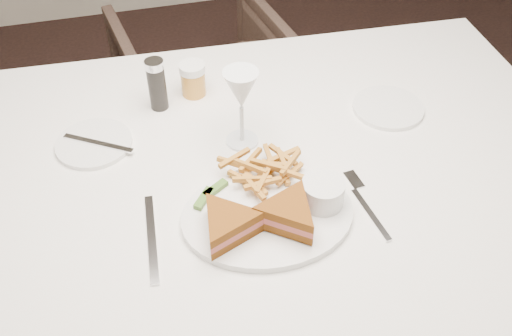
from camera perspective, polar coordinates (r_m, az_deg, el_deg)
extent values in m
cube|color=white|center=(1.44, -0.53, -11.01)|extent=(1.48, 1.03, 0.75)
imported|color=#46342B|center=(2.20, -5.23, 8.88)|extent=(0.65, 0.62, 0.60)
ellipsoid|color=white|center=(1.05, 1.16, -4.75)|extent=(0.33, 0.27, 0.01)
cube|color=silver|center=(1.04, -10.39, -6.89)|extent=(0.03, 0.21, 0.00)
cylinder|color=white|center=(1.25, -15.90, 2.38)|extent=(0.16, 0.16, 0.01)
cylinder|color=white|center=(1.33, 13.07, 5.89)|extent=(0.16, 0.16, 0.01)
cylinder|color=black|center=(1.29, -9.88, 8.22)|extent=(0.04, 0.04, 0.12)
cylinder|color=#C4832F|center=(1.33, -6.32, 8.80)|extent=(0.06, 0.06, 0.08)
cube|color=#436D26|center=(1.09, -4.09, -2.10)|extent=(0.06, 0.04, 0.01)
cube|color=#436D26|center=(1.07, -5.25, -3.05)|extent=(0.05, 0.05, 0.01)
cylinder|color=white|center=(1.06, 6.69, -2.46)|extent=(0.08, 0.08, 0.05)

